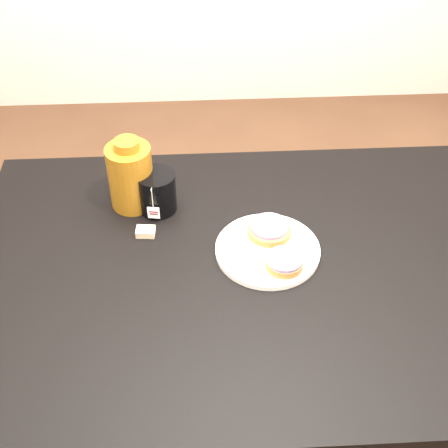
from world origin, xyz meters
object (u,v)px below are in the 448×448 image
at_px(bagel_back, 269,229).
at_px(mug, 156,192).
at_px(plate, 268,249).
at_px(bagel_package, 131,175).
at_px(teabag_pouch, 146,232).
at_px(table, 269,290).
at_px(bagel_front, 284,262).

xyz_separation_m(bagel_back, mug, (-0.27, 0.12, 0.03)).
bearing_deg(mug, plate, -24.37).
xyz_separation_m(plate, bagel_package, (-0.32, 0.20, 0.08)).
distance_m(plate, bagel_back, 0.05).
height_order(bagel_back, teabag_pouch, bagel_back).
bearing_deg(table, bagel_package, 143.47).
xyz_separation_m(mug, bagel_package, (-0.06, 0.03, 0.03)).
xyz_separation_m(table, plate, (-0.00, 0.04, 0.09)).
relative_size(mug, bagel_package, 0.77).
bearing_deg(table, bagel_back, 87.19).
bearing_deg(plate, bagel_back, 80.31).
bearing_deg(bagel_package, bagel_front, -36.25).
bearing_deg(mug, bagel_back, -15.16).
height_order(teabag_pouch, bagel_package, bagel_package).
distance_m(bagel_front, mug, 0.38).
xyz_separation_m(bagel_front, teabag_pouch, (-0.32, 0.14, -0.02)).
height_order(bagel_back, bagel_package, bagel_package).
distance_m(plate, bagel_package, 0.39).
relative_size(teabag_pouch, bagel_package, 0.23).
bearing_deg(plate, mug, 146.49).
xyz_separation_m(teabag_pouch, bagel_package, (-0.04, 0.12, 0.08)).
bearing_deg(table, plate, 95.37).
height_order(plate, bagel_package, bagel_package).
height_order(plate, bagel_front, bagel_front).
distance_m(table, plate, 0.10).
distance_m(bagel_back, bagel_package, 0.37).
distance_m(bagel_front, bagel_package, 0.44).
relative_size(bagel_back, bagel_package, 0.76).
bearing_deg(teabag_pouch, bagel_package, 106.16).
relative_size(table, mug, 9.48).
relative_size(table, plate, 5.70).
distance_m(mug, bagel_package, 0.07).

